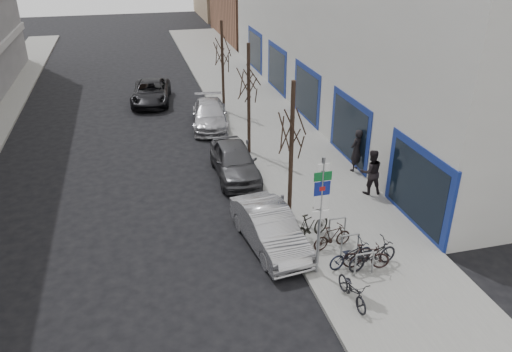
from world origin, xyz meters
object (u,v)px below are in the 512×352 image
bike_near_left (353,288)px  bike_mid_inner (310,226)px  meter_mid (247,150)px  bike_rack (350,242)px  bike_far_inner (332,237)px  meter_back (224,112)px  pedestrian_far (371,172)px  bike_far_curb (373,253)px  parked_car_back (210,115)px  parked_car_mid (235,160)px  tree_near (292,120)px  pedestrian_near (356,150)px  tree_mid (249,73)px  tree_far (222,45)px  meter_front (282,207)px  bike_near_right (366,256)px  parked_car_front (270,228)px  highway_sign_pole (320,210)px  lane_car (151,92)px  bike_mid_curb (351,252)px

bike_near_left → bike_mid_inner: bearing=86.6°
meter_mid → bike_rack: bearing=-78.2°
bike_near_left → bike_far_inner: size_ratio=1.10×
meter_back → pedestrian_far: (4.30, -9.46, 0.22)m
bike_far_curb → bike_far_inner: size_ratio=1.24×
bike_far_inner → parked_car_back: parked_car_back is taller
parked_car_mid → bike_near_left: bearing=-80.4°
tree_near → bike_far_curb: 5.28m
bike_rack → bike_near_left: bearing=-112.1°
meter_mid → pedestrian_near: (4.65, -1.75, 0.22)m
tree_mid → tree_far: 6.50m
bike_rack → pedestrian_near: bearing=64.0°
bike_near_left → bike_far_inner: bike_near_left is taller
meter_front → pedestrian_far: bearing=19.8°
bike_rack → pedestrian_near: 6.86m
parked_car_mid → meter_back: bearing=83.6°
bike_near_right → parked_car_back: 14.93m
meter_front → bike_far_inner: 2.25m
parked_car_front → bike_mid_inner: bearing=-14.3°
bike_far_curb → bike_mid_inner: bearing=23.1°
parked_car_mid → bike_mid_inner: bearing=-76.0°
tree_far → pedestrian_near: tree_far is taller
bike_near_left → parked_car_front: (-1.50, 3.63, 0.06)m
highway_sign_pole → bike_far_inner: size_ratio=2.83×
bike_mid_inner → parked_car_back: (-1.43, 12.64, -0.03)m
bike_near_right → bike_far_curb: 0.24m
bike_near_right → parked_car_front: bearing=64.8°
meter_back → pedestrian_far: 10.39m
highway_sign_pole → parked_car_back: (-1.00, 14.50, -1.77)m
bike_far_inner → lane_car: (-4.92, 18.61, 0.10)m
bike_rack → lane_car: bearing=105.6°
bike_mid_curb → pedestrian_far: (2.85, 4.49, 0.48)m
highway_sign_pole → tree_near: size_ratio=0.76×
tree_far → parked_car_mid: (-1.20, -8.67, -3.34)m
bike_rack → pedestrian_far: size_ratio=1.15×
meter_back → pedestrian_near: size_ratio=0.64×
bike_mid_inner → pedestrian_near: size_ratio=0.95×
bike_far_inner → parked_car_mid: parked_car_mid is taller
tree_far → meter_mid: size_ratio=4.33×
pedestrian_far → tree_mid: bearing=-48.6°
meter_front → parked_car_mid: (-0.75, 4.83, -0.15)m
bike_far_curb → pedestrian_far: bearing=-36.3°
bike_far_curb → bike_mid_curb: bearing=57.1°
tree_far → parked_car_front: 14.92m
pedestrian_far → pedestrian_near: bearing=-92.9°
lane_car → pedestrian_far: pedestrian_far is taller
meter_mid → tree_mid: bearing=73.3°
bike_near_left → tree_far: bearing=86.5°
tree_near → meter_mid: (-0.45, 5.00, -3.19)m
bike_far_inner → meter_back: bearing=-4.9°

